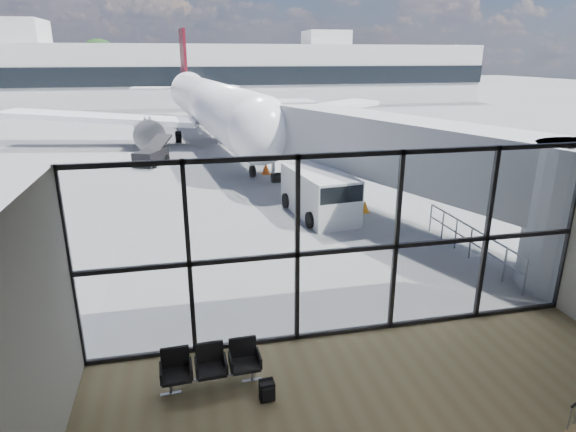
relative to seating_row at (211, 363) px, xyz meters
name	(u,v)px	position (x,y,z in m)	size (l,w,h in m)	color
ground	(217,123)	(3.31, 41.25, -0.50)	(220.00, 220.00, 0.00)	slate
lounge_shell	(465,351)	(3.31, -3.55, 2.15)	(12.02, 8.01, 4.51)	brown
glass_curtain_wall	(348,248)	(3.31, 1.25, 1.75)	(12.10, 0.12, 4.50)	white
jet_bridge	(408,157)	(8.21, 8.32, 2.26)	(8.00, 16.50, 4.33)	gray
apron_railing	(471,238)	(8.91, 4.75, 0.22)	(0.06, 5.46, 1.11)	gray
far_terminal	(199,73)	(2.73, 63.22, 3.71)	(80.00, 12.20, 11.00)	beige
tree_3	(16,69)	(-23.69, 73.25, 4.13)	(4.95, 4.95, 7.12)	#382619
tree_4	(58,65)	(-17.69, 73.25, 4.75)	(5.61, 5.61, 8.07)	#382619
tree_5	(100,60)	(-11.69, 73.25, 5.38)	(6.27, 6.27, 9.03)	#382619
seating_row	(211,363)	(0.00, 0.00, 0.00)	(2.03, 0.64, 0.90)	gray
backpack	(267,391)	(1.04, -0.75, -0.28)	(0.31, 0.28, 0.45)	black
airliner	(209,104)	(2.09, 31.43, 2.32)	(30.94, 35.95, 9.27)	white
service_van	(320,194)	(5.27, 10.21, 0.48)	(2.56, 4.57, 1.90)	silver
belt_loader	(152,156)	(-2.17, 22.44, 0.04)	(2.47, 3.64, 1.60)	black
traffic_cone_b	(365,206)	(7.31, 10.25, -0.23)	(0.39, 0.39, 0.56)	#D06E0A
traffic_cone_c	(266,168)	(4.36, 18.25, -0.17)	(0.48, 0.48, 0.69)	#EB510C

